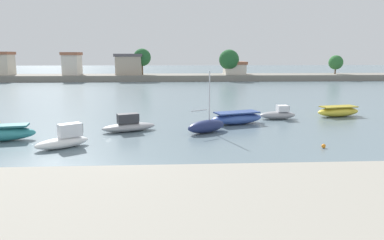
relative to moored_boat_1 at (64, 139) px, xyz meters
The scene contains 10 objects.
ground_plane 9.00m from the moored_boat_1, 51.53° to the right, with size 400.00×400.00×0.00m, color slate.
seawall_embankment 14.38m from the moored_boat_1, 67.14° to the right, with size 92.49×7.16×1.67m, color #9E998C.
moored_boat_1 is the anchor object (origin of this frame).
moored_boat_2 6.53m from the moored_boat_1, 53.27° to the left, with size 4.87×3.11×1.54m.
moored_boat_3 11.41m from the moored_boat_1, 22.55° to the left, with size 3.90×3.27×5.18m.
moored_boat_4 15.90m from the moored_boat_1, 30.07° to the left, with size 5.59×3.51×1.17m.
moored_boat_5 21.21m from the moored_boat_1, 29.33° to the left, with size 3.78×1.48×1.40m.
moored_boat_6 27.83m from the moored_boat_1, 24.56° to the left, with size 5.06×2.70×1.10m.
mooring_buoy_0 18.34m from the moored_boat_1, ahead, with size 0.30×0.30×0.30m, color orange.
distant_shoreline 66.36m from the moored_boat_1, 91.57° to the left, with size 127.85×9.90×8.76m.
Camera 1 is at (2.11, -17.94, 6.51)m, focal length 33.33 mm.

